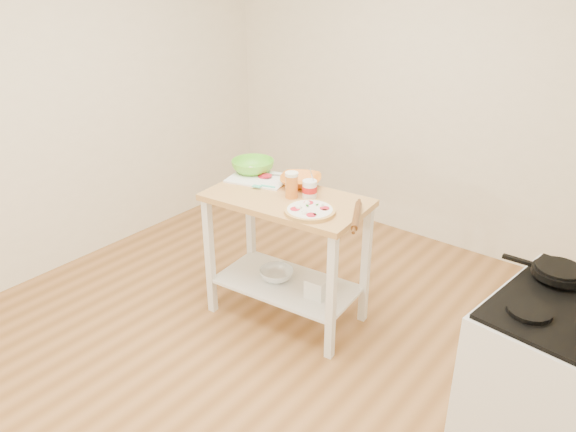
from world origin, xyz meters
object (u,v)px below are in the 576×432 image
(cutting_board, at_px, (259,178))
(spatula, at_px, (263,186))
(skillet, at_px, (557,272))
(beer_pint, at_px, (292,185))
(shelf_glass_bowl, at_px, (277,274))
(pizza, at_px, (310,210))
(prep_island, at_px, (287,233))
(gas_stove, at_px, (559,393))
(rolling_pin, at_px, (356,216))
(knife, at_px, (258,174))
(shelf_bin, at_px, (317,287))
(orange_bowl, at_px, (301,181))
(green_bowl, at_px, (253,167))
(yogurt_tub, at_px, (310,189))

(cutting_board, relative_size, spatula, 3.24)
(skillet, height_order, beer_pint, beer_pint)
(spatula, xyz_separation_m, shelf_glass_bowl, (0.12, -0.02, -0.62))
(pizza, bearing_deg, prep_island, 158.33)
(gas_stove, distance_m, spatula, 2.07)
(gas_stove, distance_m, rolling_pin, 1.37)
(gas_stove, bearing_deg, pizza, -178.25)
(knife, distance_m, shelf_bin, 0.89)
(prep_island, height_order, skillet, skillet)
(prep_island, xyz_separation_m, skillet, (1.63, -0.04, 0.33))
(rolling_pin, distance_m, shelf_bin, 0.65)
(orange_bowl, bearing_deg, green_bowl, -177.55)
(cutting_board, relative_size, shelf_glass_bowl, 1.97)
(prep_island, relative_size, cutting_board, 2.33)
(cutting_board, xyz_separation_m, shelf_glass_bowl, (0.26, -0.13, -0.61))
(knife, distance_m, shelf_glass_bowl, 0.71)
(green_bowl, bearing_deg, shelf_bin, -15.30)
(skillet, relative_size, rolling_pin, 1.08)
(knife, bearing_deg, orange_bowl, -17.12)
(gas_stove, relative_size, knife, 4.48)
(spatula, xyz_separation_m, orange_bowl, (0.16, 0.20, 0.02))
(gas_stove, relative_size, orange_bowl, 4.06)
(spatula, height_order, knife, knife)
(knife, xyz_separation_m, rolling_pin, (0.91, -0.16, 0.00))
(rolling_pin, relative_size, shelf_bin, 2.63)
(shelf_glass_bowl, bearing_deg, shelf_bin, 0.23)
(spatula, xyz_separation_m, green_bowl, (-0.25, 0.18, 0.03))
(spatula, bearing_deg, yogurt_tub, -3.54)
(gas_stove, height_order, skillet, gas_stove)
(pizza, xyz_separation_m, rolling_pin, (0.26, 0.10, 0.00))
(knife, xyz_separation_m, green_bowl, (-0.07, 0.03, 0.03))
(pizza, height_order, yogurt_tub, yogurt_tub)
(cutting_board, distance_m, knife, 0.05)
(gas_stove, bearing_deg, skillet, 136.27)
(shelf_glass_bowl, bearing_deg, beer_pint, 10.40)
(green_bowl, xyz_separation_m, yogurt_tub, (0.57, -0.10, 0.01))
(prep_island, xyz_separation_m, spatula, (-0.21, 0.01, 0.28))
(spatula, xyz_separation_m, beer_pint, (0.24, 0.00, 0.07))
(knife, bearing_deg, rolling_pin, -35.56)
(cutting_board, height_order, green_bowl, green_bowl)
(prep_island, height_order, green_bowl, green_bowl)
(shelf_bin, bearing_deg, yogurt_tub, 147.38)
(gas_stove, bearing_deg, spatula, 179.61)
(gas_stove, xyz_separation_m, shelf_glass_bowl, (-1.88, 0.23, -0.18))
(cutting_board, xyz_separation_m, spatula, (0.13, -0.12, 0.01))
(knife, bearing_deg, beer_pint, -44.76)
(cutting_board, bearing_deg, gas_stove, -24.83)
(yogurt_tub, bearing_deg, shelf_bin, -32.62)
(yogurt_tub, bearing_deg, orange_bowl, 143.26)
(gas_stove, height_order, rolling_pin, gas_stove)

